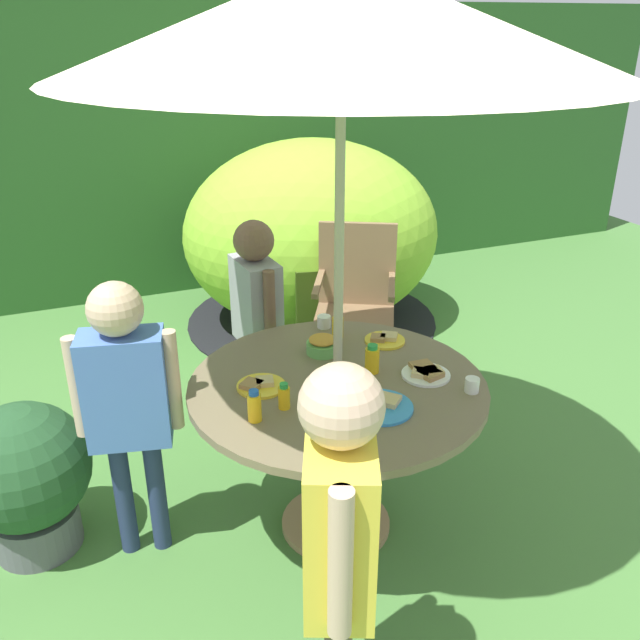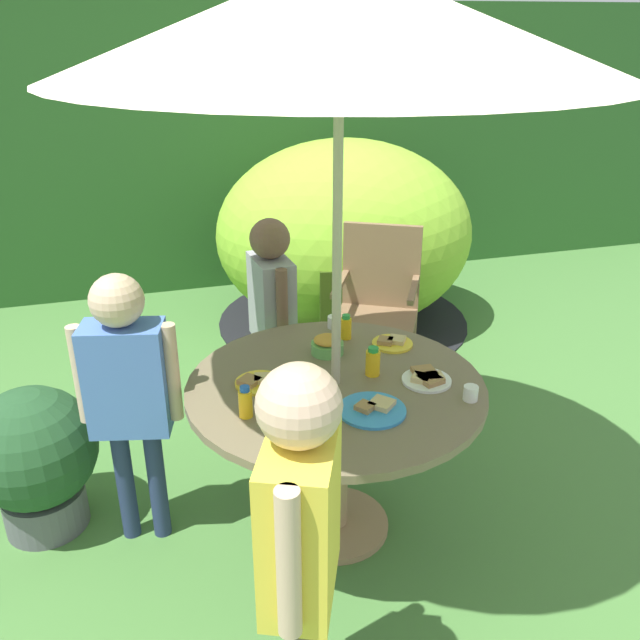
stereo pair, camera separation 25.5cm
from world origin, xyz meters
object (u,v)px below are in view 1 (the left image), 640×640
Objects in this scene: juice_bottle_mid_right at (254,406)px; wooden_chair at (355,298)px; child_in_yellow_shirt at (340,520)px; juice_bottle_far_right at (372,359)px; plate_far_left at (380,406)px; cup_near at (324,322)px; patio_umbrella at (342,19)px; plate_front_edge at (385,339)px; juice_bottle_near_right at (338,326)px; garden_table at (337,413)px; child_in_blue_shirt at (126,389)px; snack_bowl at (323,345)px; dome_tent at (311,235)px; juice_bottle_mid_left at (341,419)px; child_in_grey_shirt at (256,303)px; potted_plant at (26,475)px; plate_center_front at (260,385)px; juice_bottle_center_back at (284,397)px; cup_far at (472,385)px; plate_near_left at (426,373)px.

wooden_chair is at bearing 51.97° from juice_bottle_mid_right.
child_in_yellow_shirt reaches higher than juice_bottle_far_right.
cup_near reaches higher than plate_far_left.
wooden_chair is at bearing 61.59° from patio_umbrella.
juice_bottle_mid_right is at bearing -151.46° from plate_front_edge.
juice_bottle_near_right is 0.94× the size of juice_bottle_mid_right.
plate_far_left is at bearing -12.21° from child_in_yellow_shirt.
child_in_blue_shirt is at bearing 166.66° from garden_table.
dome_tent is at bearing 69.77° from snack_bowl.
wooden_chair is at bearing 59.44° from juice_bottle_near_right.
cup_near is at bearing 71.35° from juice_bottle_mid_left.
child_in_grey_shirt is 0.42m from cup_near.
juice_bottle_mid_right is (0.83, -0.51, 0.42)m from potted_plant.
cup_near is at bearing 83.65° from plate_far_left.
snack_bowl is at bearing -100.25° from dome_tent.
juice_bottle_mid_right is at bearing -160.16° from patio_umbrella.
juice_bottle_mid_left is 0.91× the size of juice_bottle_mid_right.
child_in_grey_shirt is 0.98× the size of child_in_blue_shirt.
garden_table is at bearing -106.73° from cup_near.
plate_center_front is at bearing 67.83° from juice_bottle_mid_right.
juice_bottle_center_back is at bearing 120.08° from juice_bottle_mid_left.
wooden_chair is 5.40× the size of plate_front_edge.
juice_bottle_near_right is (0.12, 0.12, 0.02)m from snack_bowl.
plate_far_left is 0.75m from cup_near.
plate_center_front is 3.32× the size of cup_far.
juice_bottle_far_right reaches higher than cup_near.
juice_bottle_center_back is at bearing -178.83° from plate_near_left.
plate_far_left is (0.37, -0.32, -0.00)m from plate_center_front.
cup_near reaches higher than plate_front_edge.
juice_bottle_mid_right is at bearing 25.20° from child_in_yellow_shirt.
juice_bottle_near_right reaches higher than plate_near_left.
dome_tent reaches higher than child_in_yellow_shirt.
dome_tent reaches higher than juice_bottle_center_back.
plate_near_left is 0.20m from cup_far.
juice_bottle_near_right is at bearing 111.76° from plate_near_left.
patio_umbrella is 1.37m from plate_near_left.
child_in_yellow_shirt reaches higher than juice_bottle_near_right.
child_in_blue_shirt is at bearing -161.58° from cup_near.
garden_table is 0.99× the size of child_in_blue_shirt.
plate_center_front is (-0.23, -0.78, -0.02)m from child_in_grey_shirt.
plate_front_edge is 0.22m from juice_bottle_near_right.
juice_bottle_center_back is (-0.19, -0.96, 0.02)m from child_in_grey_shirt.
child_in_blue_shirt is 6.63× the size of plate_front_edge.
potted_plant is (-1.22, 0.37, -1.69)m from patio_umbrella.
plate_far_left is at bearing 24.38° from juice_bottle_mid_left.
child_in_yellow_shirt is 6.51× the size of plate_near_left.
plate_front_edge is at bearing -4.09° from potted_plant.
juice_bottle_mid_left is 1.76× the size of cup_near.
plate_front_edge is at bearing -51.77° from cup_near.
garden_table is 2.24m from dome_tent.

